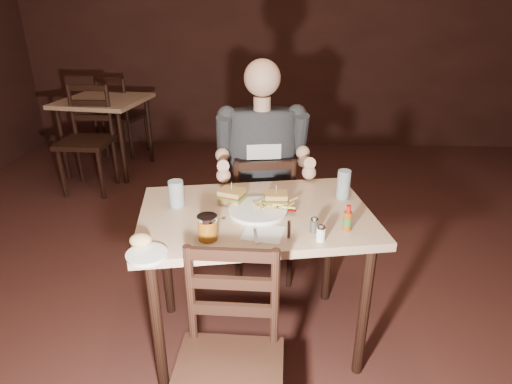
{
  "coord_description": "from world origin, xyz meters",
  "views": [
    {
      "loc": [
        -0.0,
        -1.79,
        1.68
      ],
      "look_at": [
        -0.08,
        0.06,
        0.85
      ],
      "focal_mm": 30.0,
      "sensor_mm": 36.0,
      "label": 1
    }
  ],
  "objects_px": {
    "main_table": "(256,229)",
    "glass_left": "(176,194)",
    "bg_chair_far": "(124,116)",
    "glass_right": "(343,185)",
    "side_plate": "(147,255)",
    "hot_sauce": "(348,218)",
    "chair_far": "(261,216)",
    "bg_chair_near": "(85,142)",
    "dinner_plate": "(258,211)",
    "syrup_dispenser": "(208,228)",
    "diner": "(263,144)",
    "chair_near": "(228,377)",
    "bg_table": "(104,107)"
  },
  "relations": [
    {
      "from": "bg_table",
      "to": "hot_sauce",
      "type": "height_order",
      "value": "hot_sauce"
    },
    {
      "from": "side_plate",
      "to": "hot_sauce",
      "type": "bearing_deg",
      "value": 17.13
    },
    {
      "from": "bg_chair_near",
      "to": "hot_sauce",
      "type": "relative_size",
      "value": 8.28
    },
    {
      "from": "main_table",
      "to": "glass_right",
      "type": "distance_m",
      "value": 0.49
    },
    {
      "from": "bg_chair_far",
      "to": "hot_sauce",
      "type": "distance_m",
      "value": 3.83
    },
    {
      "from": "bg_chair_far",
      "to": "glass_right",
      "type": "xyz_separation_m",
      "value": [
        2.1,
        -2.87,
        0.39
      ]
    },
    {
      "from": "dinner_plate",
      "to": "side_plate",
      "type": "distance_m",
      "value": 0.57
    },
    {
      "from": "dinner_plate",
      "to": "glass_right",
      "type": "bearing_deg",
      "value": 23.29
    },
    {
      "from": "hot_sauce",
      "to": "bg_chair_near",
      "type": "bearing_deg",
      "value": 134.71
    },
    {
      "from": "diner",
      "to": "glass_left",
      "type": "bearing_deg",
      "value": -134.82
    },
    {
      "from": "bg_chair_far",
      "to": "glass_left",
      "type": "xyz_separation_m",
      "value": [
        1.29,
        -3.0,
        0.38
      ]
    },
    {
      "from": "bg_chair_near",
      "to": "side_plate",
      "type": "xyz_separation_m",
      "value": [
        1.27,
        -2.34,
        0.29
      ]
    },
    {
      "from": "bg_table",
      "to": "chair_far",
      "type": "bearing_deg",
      "value": -48.09
    },
    {
      "from": "bg_chair_far",
      "to": "hot_sauce",
      "type": "xyz_separation_m",
      "value": [
        2.07,
        -3.2,
        0.37
      ]
    },
    {
      "from": "chair_far",
      "to": "bg_chair_near",
      "type": "xyz_separation_m",
      "value": [
        -1.68,
        1.32,
        0.05
      ]
    },
    {
      "from": "syrup_dispenser",
      "to": "side_plate",
      "type": "bearing_deg",
      "value": -156.21
    },
    {
      "from": "bg_chair_far",
      "to": "glass_right",
      "type": "height_order",
      "value": "glass_right"
    },
    {
      "from": "glass_left",
      "to": "bg_chair_near",
      "type": "bearing_deg",
      "value": 124.23
    },
    {
      "from": "glass_left",
      "to": "side_plate",
      "type": "xyz_separation_m",
      "value": [
        -0.02,
        -0.45,
        -0.06
      ]
    },
    {
      "from": "dinner_plate",
      "to": "hot_sauce",
      "type": "height_order",
      "value": "hot_sauce"
    },
    {
      "from": "main_table",
      "to": "glass_left",
      "type": "height_order",
      "value": "glass_left"
    },
    {
      "from": "bg_chair_far",
      "to": "dinner_plate",
      "type": "height_order",
      "value": "bg_chair_far"
    },
    {
      "from": "main_table",
      "to": "bg_chair_near",
      "type": "bearing_deg",
      "value": 130.77
    },
    {
      "from": "diner",
      "to": "chair_far",
      "type": "bearing_deg",
      "value": 90.0
    },
    {
      "from": "main_table",
      "to": "bg_chair_near",
      "type": "distance_m",
      "value": 2.57
    },
    {
      "from": "dinner_plate",
      "to": "glass_left",
      "type": "height_order",
      "value": "glass_left"
    },
    {
      "from": "side_plate",
      "to": "syrup_dispenser",
      "type": "bearing_deg",
      "value": 33.7
    },
    {
      "from": "bg_table",
      "to": "glass_right",
      "type": "relative_size",
      "value": 6.07
    },
    {
      "from": "main_table",
      "to": "chair_far",
      "type": "relative_size",
      "value": 1.37
    },
    {
      "from": "dinner_plate",
      "to": "glass_right",
      "type": "relative_size",
      "value": 1.82
    },
    {
      "from": "bg_chair_near",
      "to": "glass_right",
      "type": "bearing_deg",
      "value": -38.99
    },
    {
      "from": "glass_left",
      "to": "glass_right",
      "type": "xyz_separation_m",
      "value": [
        0.81,
        0.13,
        0.01
      ]
    },
    {
      "from": "chair_far",
      "to": "dinner_plate",
      "type": "distance_m",
      "value": 0.71
    },
    {
      "from": "chair_far",
      "to": "glass_left",
      "type": "bearing_deg",
      "value": 48.02
    },
    {
      "from": "main_table",
      "to": "diner",
      "type": "height_order",
      "value": "diner"
    },
    {
      "from": "bg_table",
      "to": "side_plate",
      "type": "xyz_separation_m",
      "value": [
        1.27,
        -2.89,
        0.1
      ]
    },
    {
      "from": "hot_sauce",
      "to": "syrup_dispenser",
      "type": "bearing_deg",
      "value": -170.02
    },
    {
      "from": "hot_sauce",
      "to": "diner",
      "type": "bearing_deg",
      "value": 118.14
    },
    {
      "from": "bg_chair_far",
      "to": "main_table",
      "type": "bearing_deg",
      "value": 134.0
    },
    {
      "from": "bg_table",
      "to": "hot_sauce",
      "type": "relative_size",
      "value": 7.69
    },
    {
      "from": "chair_near",
      "to": "hot_sauce",
      "type": "relative_size",
      "value": 7.35
    },
    {
      "from": "chair_near",
      "to": "bg_chair_far",
      "type": "distance_m",
      "value": 4.03
    },
    {
      "from": "dinner_plate",
      "to": "side_plate",
      "type": "height_order",
      "value": "dinner_plate"
    },
    {
      "from": "chair_near",
      "to": "glass_left",
      "type": "relative_size",
      "value": 6.54
    },
    {
      "from": "glass_left",
      "to": "syrup_dispenser",
      "type": "distance_m",
      "value": 0.36
    },
    {
      "from": "hot_sauce",
      "to": "side_plate",
      "type": "bearing_deg",
      "value": -162.87
    },
    {
      "from": "bg_chair_near",
      "to": "glass_left",
      "type": "xyz_separation_m",
      "value": [
        1.29,
        -1.9,
        0.35
      ]
    },
    {
      "from": "main_table",
      "to": "side_plate",
      "type": "bearing_deg",
      "value": -134.81
    },
    {
      "from": "main_table",
      "to": "glass_left",
      "type": "xyz_separation_m",
      "value": [
        -0.38,
        0.04,
        0.16
      ]
    },
    {
      "from": "glass_left",
      "to": "hot_sauce",
      "type": "distance_m",
      "value": 0.81
    }
  ]
}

